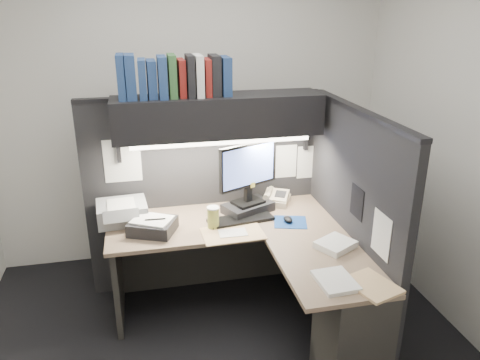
# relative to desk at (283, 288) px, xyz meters

# --- Properties ---
(floor) EXTENTS (3.50, 3.50, 0.00)m
(floor) POSITION_rel_desk_xyz_m (-0.43, 0.00, -0.44)
(floor) COLOR black
(floor) RESTS_ON ground
(wall_back) EXTENTS (3.50, 0.04, 2.70)m
(wall_back) POSITION_rel_desk_xyz_m (-0.43, 1.50, 0.91)
(wall_back) COLOR silver
(wall_back) RESTS_ON floor
(wall_front) EXTENTS (3.50, 0.04, 2.70)m
(wall_front) POSITION_rel_desk_xyz_m (-0.43, -1.50, 0.91)
(wall_front) COLOR silver
(wall_front) RESTS_ON floor
(wall_right) EXTENTS (0.04, 3.00, 2.70)m
(wall_right) POSITION_rel_desk_xyz_m (1.32, 0.00, 0.91)
(wall_right) COLOR silver
(wall_right) RESTS_ON floor
(partition_back) EXTENTS (1.90, 0.06, 1.60)m
(partition_back) POSITION_rel_desk_xyz_m (-0.40, 0.93, 0.36)
(partition_back) COLOR black
(partition_back) RESTS_ON floor
(partition_right) EXTENTS (0.06, 1.50, 1.60)m
(partition_right) POSITION_rel_desk_xyz_m (0.55, 0.18, 0.36)
(partition_right) COLOR black
(partition_right) RESTS_ON floor
(desk) EXTENTS (1.70, 1.53, 0.73)m
(desk) POSITION_rel_desk_xyz_m (0.00, 0.00, 0.00)
(desk) COLOR #846E54
(desk) RESTS_ON floor
(overhead_shelf) EXTENTS (1.55, 0.34, 0.30)m
(overhead_shelf) POSITION_rel_desk_xyz_m (-0.30, 0.75, 1.06)
(overhead_shelf) COLOR black
(overhead_shelf) RESTS_ON partition_back
(task_light_tube) EXTENTS (1.32, 0.04, 0.04)m
(task_light_tube) POSITION_rel_desk_xyz_m (-0.30, 0.61, 0.89)
(task_light_tube) COLOR white
(task_light_tube) RESTS_ON overhead_shelf
(monitor) EXTENTS (0.49, 0.37, 0.56)m
(monitor) POSITION_rel_desk_xyz_m (-0.09, 0.67, 0.51)
(monitor) COLOR black
(monitor) RESTS_ON desk
(keyboard) EXTENTS (0.52, 0.24, 0.02)m
(keyboard) POSITION_rel_desk_xyz_m (-0.18, 0.52, 0.30)
(keyboard) COLOR black
(keyboard) RESTS_ON desk
(mousepad) EXTENTS (0.29, 0.28, 0.00)m
(mousepad) POSITION_rel_desk_xyz_m (0.18, 0.41, 0.29)
(mousepad) COLOR navy
(mousepad) RESTS_ON desk
(mouse) EXTENTS (0.07, 0.10, 0.04)m
(mouse) POSITION_rel_desk_xyz_m (0.16, 0.42, 0.31)
(mouse) COLOR black
(mouse) RESTS_ON mousepad
(telephone) EXTENTS (0.29, 0.29, 0.09)m
(telephone) POSITION_rel_desk_xyz_m (0.18, 0.79, 0.33)
(telephone) COLOR beige
(telephone) RESTS_ON desk
(coffee_cup) EXTENTS (0.11, 0.11, 0.16)m
(coffee_cup) POSITION_rel_desk_xyz_m (-0.40, 0.44, 0.37)
(coffee_cup) COLOR #AF9D46
(coffee_cup) RESTS_ON desk
(printer) EXTENTS (0.39, 0.34, 0.15)m
(printer) POSITION_rel_desk_xyz_m (-1.06, 0.72, 0.36)
(printer) COLOR #9C9FA2
(printer) RESTS_ON desk
(notebook_stack) EXTENTS (0.39, 0.36, 0.09)m
(notebook_stack) POSITION_rel_desk_xyz_m (-0.84, 0.48, 0.33)
(notebook_stack) COLOR black
(notebook_stack) RESTS_ON desk
(open_folder) EXTENTS (0.45, 0.30, 0.01)m
(open_folder) POSITION_rel_desk_xyz_m (-0.28, 0.32, 0.29)
(open_folder) COLOR tan
(open_folder) RESTS_ON desk
(paper_stack_a) EXTENTS (0.31, 0.29, 0.05)m
(paper_stack_a) POSITION_rel_desk_xyz_m (0.36, -0.02, 0.31)
(paper_stack_a) COLOR white
(paper_stack_a) RESTS_ON desk
(paper_stack_b) EXTENTS (0.23, 0.28, 0.03)m
(paper_stack_b) POSITION_rel_desk_xyz_m (0.18, -0.42, 0.30)
(paper_stack_b) COLOR white
(paper_stack_b) RESTS_ON desk
(manila_stack) EXTENTS (0.32, 0.36, 0.02)m
(manila_stack) POSITION_rel_desk_xyz_m (0.38, -0.51, 0.30)
(manila_stack) COLOR tan
(manila_stack) RESTS_ON desk
(binder_row) EXTENTS (0.79, 0.26, 0.31)m
(binder_row) POSITION_rel_desk_xyz_m (-0.61, 0.76, 1.35)
(binder_row) COLOR navy
(binder_row) RESTS_ON overhead_shelf
(pinned_papers) EXTENTS (1.76, 1.31, 0.51)m
(pinned_papers) POSITION_rel_desk_xyz_m (-0.00, 0.56, 0.61)
(pinned_papers) COLOR white
(pinned_papers) RESTS_ON partition_back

